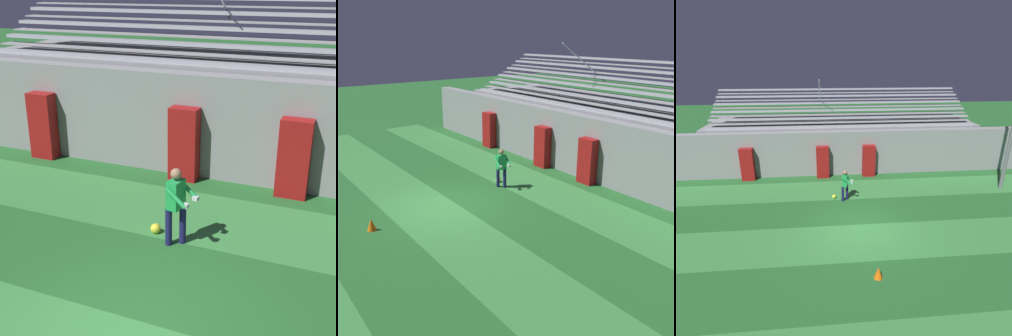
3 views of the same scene
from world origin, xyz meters
The scene contains 11 objects.
ground_plane centered at (0.00, 0.00, 0.00)m, with size 80.00×80.00×0.00m, color #236028.
turf_stripe_mid centered at (0.00, -1.01, 0.00)m, with size 28.00×2.50×0.01m, color #38843D.
turf_stripe_far centered at (0.00, 3.98, 0.00)m, with size 28.00×2.50×0.01m, color #38843D.
back_wall centered at (0.00, 6.50, 1.40)m, with size 24.00×0.60×2.80m, color gray.
padding_pillar_gate_left centered at (-1.44, 5.95, 1.00)m, with size 0.77×0.44×1.99m, color maroon.
padding_pillar_gate_right centered at (1.44, 5.95, 1.00)m, with size 0.77×0.44×1.99m, color maroon.
padding_pillar_far_left centered at (-5.99, 5.95, 1.00)m, with size 0.77×0.44×1.99m, color maroon.
bleacher_stand centered at (0.00, 9.19, 1.51)m, with size 18.00×4.75×5.83m.
goalkeeper centered at (-0.36, 2.67, 0.95)m, with size 0.63×0.65×1.67m.
soccer_ball centered at (-0.94, 2.92, 0.11)m, with size 0.22×0.22×0.22m, color yellow.
traffic_cone centered at (0.19, -3.09, 0.21)m, with size 0.30×0.30×0.42m, color orange.
Camera 2 is at (12.21, -6.58, 6.14)m, focal length 42.00 mm.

